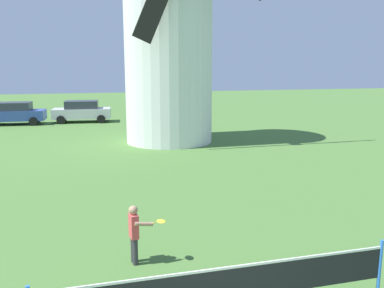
% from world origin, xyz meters
% --- Properties ---
extents(windmill, '(8.59, 5.33, 13.61)m').
position_xyz_m(windmill, '(2.63, 17.87, 6.51)').
color(windmill, white).
rests_on(windmill, ground_plane).
extents(tennis_net, '(5.81, 0.06, 1.10)m').
position_xyz_m(tennis_net, '(0.18, 1.95, 0.69)').
color(tennis_net, blue).
rests_on(tennis_net, ground_plane).
extents(player_far, '(0.76, 0.43, 1.26)m').
position_xyz_m(player_far, '(-0.93, 4.38, 0.72)').
color(player_far, '#333338').
rests_on(player_far, ground_plane).
extents(parked_car_blue, '(4.23, 2.12, 1.56)m').
position_xyz_m(parked_car_blue, '(-6.52, 27.02, 0.81)').
color(parked_car_blue, '#334C99').
rests_on(parked_car_blue, ground_plane).
extents(parked_car_silver, '(4.23, 2.19, 1.56)m').
position_xyz_m(parked_car_silver, '(-1.93, 27.11, 0.81)').
color(parked_car_silver, silver).
rests_on(parked_car_silver, ground_plane).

